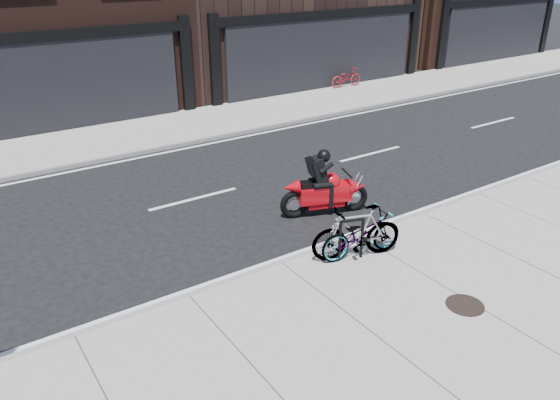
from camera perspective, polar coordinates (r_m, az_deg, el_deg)
ground at (r=12.33m, az=-4.96°, el=-3.11°), size 120.00×120.00×0.00m
sidewalk_near at (r=8.96m, az=11.52°, el=-15.16°), size 60.00×6.00×0.13m
sidewalk_far at (r=18.98m, az=-16.60°, el=6.27°), size 60.00×3.50×0.13m
bike_rack at (r=10.76m, az=7.45°, el=-3.71°), size 0.51×0.20×0.88m
bicycle_front at (r=10.95m, az=8.50°, el=-3.55°), size 1.87×0.89×0.94m
bicycle_rear at (r=10.83m, az=8.00°, el=-3.36°), size 1.91×1.08×1.11m
motorcycle at (r=12.82m, az=5.10°, el=1.28°), size 2.11×1.05×1.63m
bicycle_far at (r=25.15m, az=6.94°, el=12.60°), size 1.61×0.61×0.83m
manhole_cover at (r=10.13m, az=18.76°, el=-10.36°), size 0.84×0.84×0.02m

